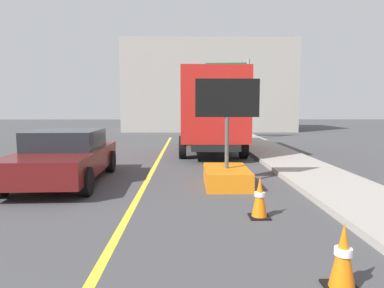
% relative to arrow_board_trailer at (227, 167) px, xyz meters
% --- Properties ---
extents(lane_center_stripe, '(0.14, 36.00, 0.01)m').
position_rel_arrow_board_trailer_xyz_m(lane_center_stripe, '(-2.10, -3.87, -0.48)').
color(lane_center_stripe, yellow).
rests_on(lane_center_stripe, ground).
extents(arrow_board_trailer, '(1.60, 1.81, 2.70)m').
position_rel_arrow_board_trailer_xyz_m(arrow_board_trailer, '(0.00, 0.00, 0.00)').
color(arrow_board_trailer, orange).
rests_on(arrow_board_trailer, ground).
extents(box_truck, '(2.68, 7.53, 3.47)m').
position_rel_arrow_board_trailer_xyz_m(box_truck, '(0.03, 6.66, 1.39)').
color(box_truck, black).
rests_on(box_truck, ground).
extents(pickup_car, '(2.22, 4.47, 1.38)m').
position_rel_arrow_board_trailer_xyz_m(pickup_car, '(-4.27, 0.49, 0.22)').
color(pickup_car, '#591414').
rests_on(pickup_car, ground).
extents(highway_guide_sign, '(2.78, 0.37, 5.00)m').
position_rel_arrow_board_trailer_xyz_m(highway_guide_sign, '(2.06, 13.00, 2.94)').
color(highway_guide_sign, gray).
rests_on(highway_guide_sign, ground).
extents(far_building_block, '(14.39, 6.97, 7.58)m').
position_rel_arrow_board_trailer_xyz_m(far_building_block, '(0.86, 22.19, 3.31)').
color(far_building_block, gray).
rests_on(far_building_block, ground).
extents(traffic_cone_near_sign, '(0.36, 0.36, 0.76)m').
position_rel_arrow_board_trailer_xyz_m(traffic_cone_near_sign, '(0.68, -4.99, -0.11)').
color(traffic_cone_near_sign, black).
rests_on(traffic_cone_near_sign, ground).
extents(traffic_cone_mid_lane, '(0.36, 0.36, 0.76)m').
position_rel_arrow_board_trailer_xyz_m(traffic_cone_mid_lane, '(0.30, -2.55, -0.11)').
color(traffic_cone_mid_lane, black).
rests_on(traffic_cone_mid_lane, ground).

